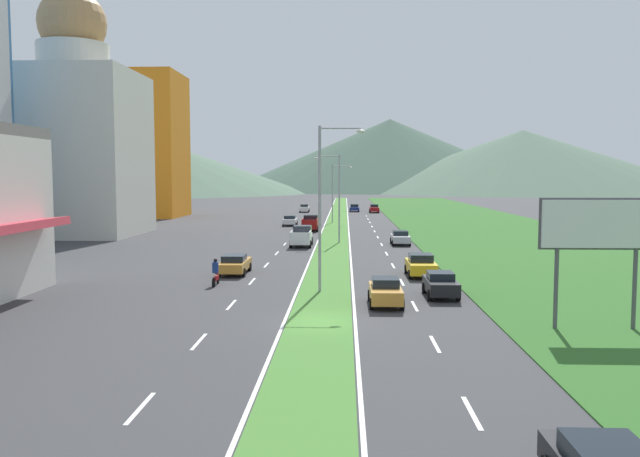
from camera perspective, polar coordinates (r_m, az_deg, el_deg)
name	(u,v)px	position (r m, az deg, el deg)	size (l,w,h in m)	color
ground_plane	(320,322)	(32.06, -0.03, -8.29)	(600.00, 600.00, 0.00)	#38383A
grass_median	(336,227)	(91.50, 1.43, 0.18)	(3.20, 240.00, 0.06)	#477F33
grass_verge_right	(483,227)	(93.53, 14.16, 0.13)	(24.00, 240.00, 0.06)	#2D6023
lane_dash_left_1	(140,408)	(21.51, -15.57, -15.01)	(0.16, 2.80, 0.01)	silver
lane_dash_left_2	(199,342)	(28.95, -10.64, -9.78)	(0.16, 2.80, 0.01)	silver
lane_dash_left_3	(231,305)	(36.64, -7.83, -6.68)	(0.16, 2.80, 0.01)	silver
lane_dash_left_4	(252,281)	(44.46, -6.02, -4.66)	(0.16, 2.80, 0.01)	silver
lane_dash_left_5	(266,265)	(52.35, -4.76, -3.24)	(0.16, 2.80, 0.01)	silver
lane_dash_left_6	(277,253)	(60.29, -3.83, -2.19)	(0.16, 2.80, 0.01)	silver
lane_dash_left_7	(285,244)	(68.25, -3.12, -1.38)	(0.16, 2.80, 0.01)	silver
lane_dash_left_8	(291,237)	(76.23, -2.56, -0.75)	(0.16, 2.80, 0.01)	silver
lane_dash_left_9	(296,231)	(84.22, -2.11, -0.23)	(0.16, 2.80, 0.01)	silver
lane_dash_left_10	(301,226)	(92.23, -1.73, 0.20)	(0.16, 2.80, 0.01)	silver
lane_dash_left_11	(304,222)	(100.24, -1.42, 0.55)	(0.16, 2.80, 0.01)	silver
lane_dash_left_12	(307,219)	(108.26, -1.15, 0.86)	(0.16, 2.80, 0.01)	silver
lane_dash_left_13	(310,216)	(116.28, -0.91, 1.12)	(0.16, 2.80, 0.01)	silver
lane_dash_right_1	(472,413)	(20.92, 13.24, -15.53)	(0.16, 2.80, 0.01)	silver
lane_dash_right_2	(435,344)	(28.51, 10.11, -10.00)	(0.16, 2.80, 0.01)	silver
lane_dash_right_3	(415,306)	(36.30, 8.35, -6.80)	(0.16, 2.80, 0.01)	silver
lane_dash_right_4	(402,282)	(44.18, 7.24, -4.73)	(0.16, 2.80, 0.01)	silver
lane_dash_right_5	(393,266)	(52.12, 6.46, -3.29)	(0.16, 2.80, 0.01)	silver
lane_dash_right_6	(387,254)	(60.08, 5.90, -2.23)	(0.16, 2.80, 0.01)	silver
lane_dash_right_7	(382,244)	(68.07, 5.46, -1.41)	(0.16, 2.80, 0.01)	silver
lane_dash_right_8	(378,237)	(76.07, 5.12, -0.77)	(0.16, 2.80, 0.01)	silver
lane_dash_right_9	(375,231)	(84.07, 4.84, -0.25)	(0.16, 2.80, 0.01)	silver
lane_dash_right_10	(372,227)	(92.09, 4.61, 0.18)	(0.16, 2.80, 0.01)	silver
lane_dash_right_11	(370,222)	(100.11, 4.42, 0.54)	(0.16, 2.80, 0.01)	silver
lane_dash_right_12	(368,219)	(108.14, 4.26, 0.84)	(0.16, 2.80, 0.01)	silver
lane_dash_right_13	(366,216)	(116.17, 4.12, 1.11)	(0.16, 2.80, 0.01)	silver
edge_line_median_left	(324,227)	(91.55, 0.34, 0.16)	(0.16, 240.00, 0.01)	silver
edge_line_median_right	(348,227)	(91.50, 2.53, 0.16)	(0.16, 240.00, 0.01)	silver
domed_building	(76,137)	(84.28, -20.76, 7.59)	(14.89, 14.89, 29.36)	beige
midrise_colored	(143,146)	(118.41, -15.33, 7.07)	(13.48, 13.48, 25.02)	orange
hill_far_left	(119,161)	(285.27, -17.29, 5.74)	(160.52, 160.52, 27.20)	#516B56
hill_far_center	(390,155)	(331.82, 6.18, 6.49)	(166.91, 166.91, 35.90)	#3D5647
hill_far_right	(523,161)	(304.43, 17.44, 5.70)	(160.60, 160.60, 27.62)	#516B56
street_lamp_near	(324,198)	(39.49, 0.38, 2.67)	(2.86, 0.28, 10.22)	#99999E
street_lamp_mid	(336,193)	(69.10, 1.46, 3.19)	(2.92, 0.39, 9.44)	#99999E
street_lamp_far	(335,189)	(98.71, 1.31, 3.47)	(3.11, 0.46, 8.84)	#99999E
billboard_roadside	(598,230)	(32.45, 23.30, -0.15)	(5.35, 0.28, 6.19)	#4C4C51
car_0	(290,220)	(93.62, -2.66, 0.72)	(1.97, 4.50, 1.48)	silver
car_1	(421,265)	(47.00, 8.89, -3.20)	(2.04, 4.40, 1.59)	yellow
car_2	(235,264)	(47.90, -7.54, -3.11)	(1.99, 4.75, 1.43)	#C6842D
car_3	(354,208)	(130.45, 3.05, 1.83)	(1.96, 4.29, 1.49)	navy
car_4	(441,284)	(39.18, 10.60, -4.85)	(1.87, 4.00, 1.48)	black
car_5	(385,291)	(36.22, 5.79, -5.55)	(1.86, 4.01, 1.53)	#C6842D
car_6	(400,238)	(68.12, 7.10, -0.80)	(1.93, 4.25, 1.45)	#B2B2B7
car_8	(304,208)	(128.31, -1.38, 1.81)	(1.88, 4.41, 1.57)	silver
car_9	(374,208)	(127.28, 4.80, 1.78)	(1.90, 4.58, 1.62)	maroon
pickup_truck_0	(302,236)	(66.40, -1.63, -0.70)	(2.18, 5.40, 2.00)	silver
pickup_truck_1	(310,223)	(85.01, -0.85, 0.48)	(2.18, 5.40, 2.00)	maroon
motorcycle_rider	(216,274)	(43.02, -9.19, -4.01)	(0.36, 2.00, 1.80)	black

